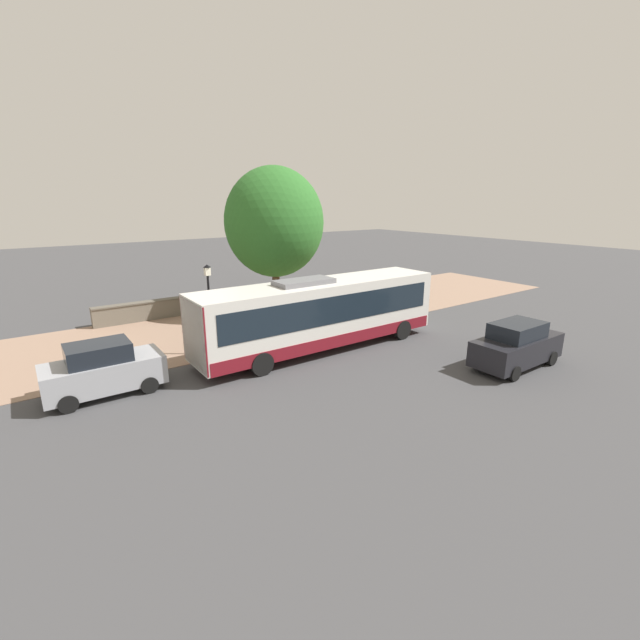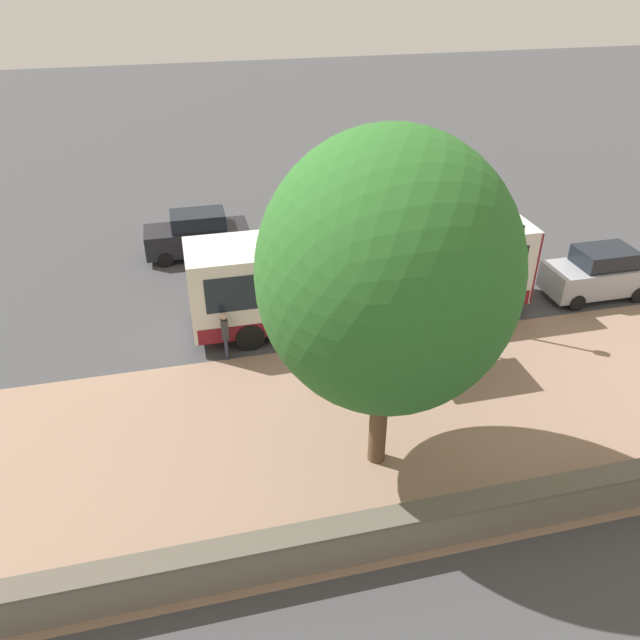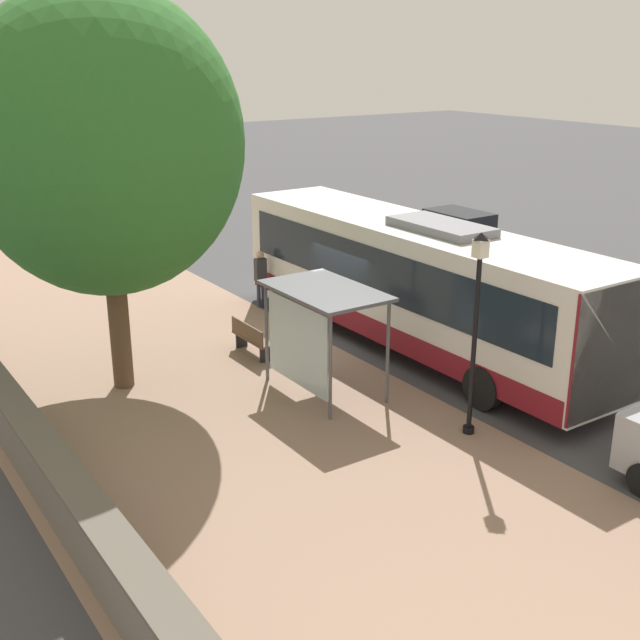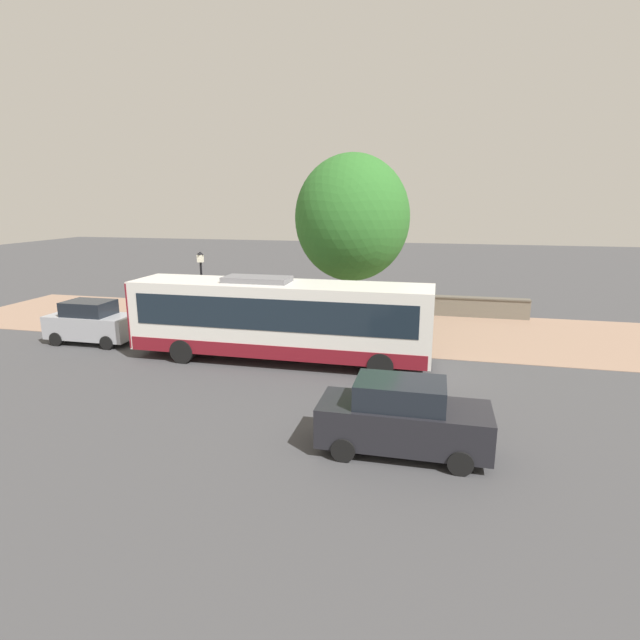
% 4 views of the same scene
% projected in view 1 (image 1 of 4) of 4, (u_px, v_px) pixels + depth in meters
% --- Properties ---
extents(ground_plane, '(120.00, 120.00, 0.00)m').
position_uv_depth(ground_plane, '(325.00, 335.00, 23.04)').
color(ground_plane, '#424244').
rests_on(ground_plane, ground).
extents(sidewalk_plaza, '(9.00, 44.00, 0.02)m').
position_uv_depth(sidewalk_plaza, '(282.00, 316.00, 26.56)').
color(sidewalk_plaza, '#937560').
rests_on(sidewalk_plaza, ground).
extents(stone_wall, '(0.60, 20.00, 1.16)m').
position_uv_depth(stone_wall, '(252.00, 296.00, 29.57)').
color(stone_wall, '#6B6356').
rests_on(stone_wall, ground).
extents(bus, '(2.72, 12.44, 3.53)m').
position_uv_depth(bus, '(320.00, 313.00, 20.35)').
color(bus, silver).
rests_on(bus, ground).
extents(bus_shelter, '(1.84, 2.94, 2.48)m').
position_uv_depth(bus_shelter, '(262.00, 297.00, 22.58)').
color(bus_shelter, '#515459').
rests_on(bus_shelter, ground).
extents(pedestrian, '(0.34, 0.24, 1.77)m').
position_uv_depth(pedestrian, '(377.00, 306.00, 24.74)').
color(pedestrian, '#2D3347').
rests_on(pedestrian, ground).
extents(bench, '(0.40, 1.58, 0.88)m').
position_uv_depth(bench, '(308.00, 317.00, 24.77)').
color(bench, brown).
rests_on(bench, ground).
extents(street_lamp_near, '(0.28, 0.28, 4.25)m').
position_uv_depth(street_lamp_near, '(210.00, 302.00, 19.43)').
color(street_lamp_near, black).
rests_on(street_lamp_near, ground).
extents(shade_tree, '(6.03, 6.03, 8.99)m').
position_uv_depth(shade_tree, '(274.00, 223.00, 26.04)').
color(shade_tree, brown).
rests_on(shade_tree, ground).
extents(parked_car_behind_bus, '(1.92, 4.11, 2.01)m').
position_uv_depth(parked_car_behind_bus, '(103.00, 370.00, 15.78)').
color(parked_car_behind_bus, '#9EA0A8').
rests_on(parked_car_behind_bus, ground).
extents(parked_car_far_lane, '(1.90, 4.49, 2.01)m').
position_uv_depth(parked_car_far_lane, '(517.00, 345.00, 18.40)').
color(parked_car_far_lane, black).
rests_on(parked_car_far_lane, ground).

